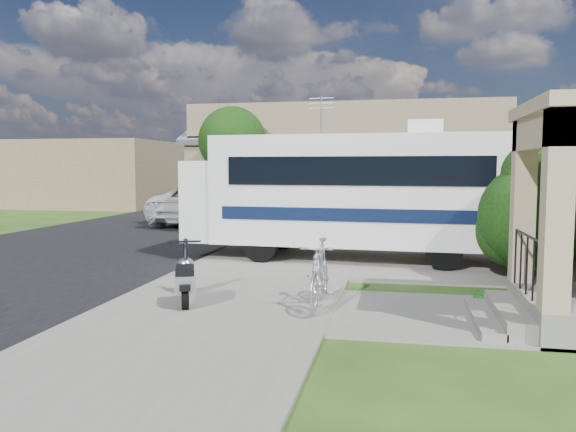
% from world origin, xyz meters
% --- Properties ---
extents(ground, '(120.00, 120.00, 0.00)m').
position_xyz_m(ground, '(0.00, 0.00, 0.00)').
color(ground, '#213E10').
extents(street_slab, '(9.00, 80.00, 0.02)m').
position_xyz_m(street_slab, '(-7.50, 10.00, 0.01)').
color(street_slab, black).
rests_on(street_slab, ground).
extents(sidewalk_slab, '(4.00, 80.00, 0.06)m').
position_xyz_m(sidewalk_slab, '(-1.00, 10.00, 0.03)').
color(sidewalk_slab, slate).
rests_on(sidewalk_slab, ground).
extents(driveway_slab, '(7.00, 6.00, 0.05)m').
position_xyz_m(driveway_slab, '(1.50, 4.50, 0.03)').
color(driveway_slab, slate).
rests_on(driveway_slab, ground).
extents(walk_slab, '(4.00, 3.00, 0.05)m').
position_xyz_m(walk_slab, '(3.00, -1.00, 0.03)').
color(walk_slab, slate).
rests_on(walk_slab, ground).
extents(warehouse, '(12.50, 8.40, 5.04)m').
position_xyz_m(warehouse, '(0.00, 13.97, 1.99)').
color(warehouse, brown).
rests_on(warehouse, ground).
extents(distant_bldg_far, '(10.00, 8.00, 4.00)m').
position_xyz_m(distant_bldg_far, '(-17.00, 22.00, 2.00)').
color(distant_bldg_far, brown).
rests_on(distant_bldg_far, ground).
extents(distant_bldg_near, '(8.00, 7.00, 3.20)m').
position_xyz_m(distant_bldg_near, '(-15.00, 34.00, 1.60)').
color(distant_bldg_near, brown).
rests_on(distant_bldg_near, ground).
extents(street_tree_a, '(2.44, 2.40, 4.58)m').
position_xyz_m(street_tree_a, '(-3.70, 9.05, 3.25)').
color(street_tree_a, black).
rests_on(street_tree_a, ground).
extents(street_tree_b, '(2.44, 2.40, 4.73)m').
position_xyz_m(street_tree_b, '(-3.70, 19.05, 3.39)').
color(street_tree_b, black).
rests_on(street_tree_b, ground).
extents(street_tree_c, '(2.44, 2.40, 4.42)m').
position_xyz_m(street_tree_c, '(-3.70, 28.05, 3.10)').
color(street_tree_c, black).
rests_on(street_tree_c, ground).
extents(motorhome, '(8.37, 3.02, 4.23)m').
position_xyz_m(motorhome, '(0.75, 4.38, 1.82)').
color(motorhome, silver).
rests_on(motorhome, ground).
extents(shrub, '(2.40, 2.29, 2.95)m').
position_xyz_m(shrub, '(4.80, 2.07, 1.51)').
color(shrub, black).
rests_on(shrub, ground).
extents(scooter, '(0.83, 1.55, 1.05)m').
position_xyz_m(scooter, '(-1.62, -1.12, 0.47)').
color(scooter, black).
rests_on(scooter, ground).
extents(bicycle, '(0.54, 1.91, 1.15)m').
position_xyz_m(bicycle, '(0.73, -0.94, 0.57)').
color(bicycle, '#AEADB5').
rests_on(bicycle, ground).
extents(pickup_truck, '(3.76, 6.56, 1.72)m').
position_xyz_m(pickup_truck, '(-5.91, 12.57, 0.86)').
color(pickup_truck, silver).
rests_on(pickup_truck, ground).
extents(van, '(2.69, 6.24, 1.79)m').
position_xyz_m(van, '(-6.48, 20.30, 0.89)').
color(van, silver).
rests_on(van, ground).
extents(garden_hose, '(0.36, 0.36, 0.16)m').
position_xyz_m(garden_hose, '(3.53, -0.00, 0.08)').
color(garden_hose, '#146516').
rests_on(garden_hose, ground).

